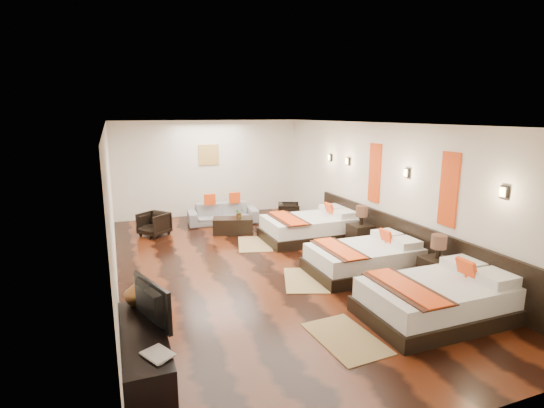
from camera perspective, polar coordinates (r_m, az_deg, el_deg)
name	(u,v)px	position (r m, az deg, el deg)	size (l,w,h in m)	color
floor	(264,266)	(8.45, -1.13, -8.45)	(5.50, 9.50, 0.01)	black
ceiling	(263,124)	(7.91, -1.22, 10.89)	(5.50, 9.50, 0.01)	white
back_wall	(209,168)	(12.58, -8.59, 4.86)	(5.50, 0.01, 2.80)	silver
left_wall	(111,209)	(7.60, -21.05, -0.63)	(0.01, 9.50, 2.80)	silver
right_wall	(383,189)	(9.35, 14.89, 2.05)	(0.01, 9.50, 2.80)	silver
headboard_panel	(402,241)	(8.92, 17.35, -4.85)	(0.08, 6.60, 0.90)	black
bed_near	(438,299)	(6.83, 21.75, -11.93)	(2.22, 1.40, 0.85)	black
bed_mid	(365,258)	(8.25, 12.52, -7.26)	(2.10, 1.32, 0.80)	black
bed_far	(311,227)	(10.17, 5.32, -3.18)	(2.25, 1.41, 0.86)	black
nightstand_a	(436,269)	(7.88, 21.52, -8.30)	(0.49, 0.49, 0.96)	black
nightstand_b	(361,233)	(9.66, 12.00, -3.92)	(0.49, 0.49, 0.98)	black
jute_mat_near	(346,338)	(6.03, 10.03, -17.59)	(0.75, 1.20, 0.01)	#9B7F4F
jute_mat_mid	(305,280)	(7.79, 4.59, -10.29)	(0.75, 1.20, 0.01)	#9B7F4F
jute_mat_far	(255,244)	(9.81, -2.38, -5.45)	(0.75, 1.20, 0.01)	#9B7F4F
tv_console	(145,354)	(5.33, -17.00, -18.92)	(0.50, 1.80, 0.55)	black
tv	(145,304)	(5.24, -16.96, -12.89)	(0.90, 0.12, 0.52)	black
book	(148,360)	(4.65, -16.61, -19.69)	(0.24, 0.33, 0.03)	black
figurine	(138,291)	(5.80, -17.87, -11.28)	(0.34, 0.34, 0.36)	brown
sofa	(223,214)	(11.65, -6.74, -1.31)	(1.89, 0.74, 0.55)	gray
armchair_left	(154,224)	(10.84, -15.80, -2.63)	(0.62, 0.64, 0.58)	black
armchair_right	(289,212)	(11.74, 2.31, -1.15)	(0.58, 0.59, 0.54)	black
coffee_table	(233,225)	(10.68, -5.32, -2.94)	(1.00, 0.50, 0.40)	black
table_plant	(239,213)	(10.59, -4.52, -1.23)	(0.23, 0.20, 0.25)	#2D5E1F
orange_panel_a	(449,190)	(7.85, 22.99, 1.83)	(0.04, 0.40, 1.30)	#D86014
orange_panel_b	(375,173)	(9.53, 13.84, 4.13)	(0.04, 0.40, 1.30)	#D86014
sconce_near	(504,192)	(7.07, 29.08, 1.44)	(0.07, 0.12, 0.18)	black
sconce_mid	(407,173)	(8.63, 17.91, 4.08)	(0.07, 0.12, 0.18)	black
sconce_far	(348,161)	(10.41, 10.32, 5.78)	(0.07, 0.12, 0.18)	black
sconce_lounge	(330,158)	(11.19, 7.92, 6.29)	(0.07, 0.12, 0.18)	black
gold_artwork	(209,155)	(12.52, -8.63, 6.66)	(0.60, 0.04, 0.60)	#AD873F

